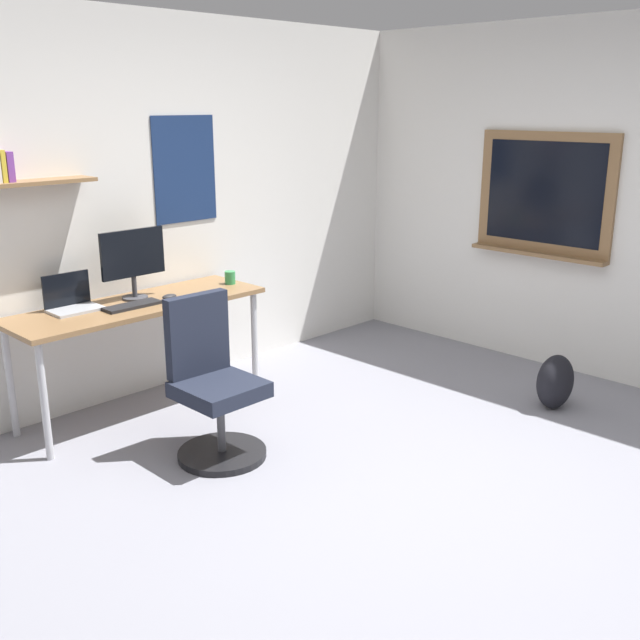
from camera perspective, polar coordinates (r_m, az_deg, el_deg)
ground_plane at (r=4.00m, az=8.13°, el=-13.76°), size 5.20×5.20×0.00m
wall_back at (r=5.32m, az=-13.21°, el=8.45°), size 5.00×0.30×2.60m
wall_right at (r=5.69m, az=23.47°, el=8.02°), size 0.22×5.00×2.60m
desk at (r=4.96m, az=-13.84°, el=0.49°), size 1.70×0.57×0.75m
office_chair at (r=4.33m, az=-8.25°, el=-5.32°), size 0.52×0.52×0.95m
laptop at (r=4.86m, az=-18.63°, el=1.37°), size 0.31×0.21×0.23m
monitor_primary at (r=4.97m, az=-14.26°, el=4.60°), size 0.46×0.17×0.46m
keyboard at (r=4.83m, az=-14.31°, el=1.08°), size 0.37×0.13×0.02m
computer_mouse at (r=4.97m, az=-11.58°, el=1.78°), size 0.10×0.06×0.03m
coffee_mug at (r=5.32m, az=-6.97°, el=3.27°), size 0.08×0.08×0.09m
backpack at (r=5.26m, az=17.72°, el=-4.56°), size 0.32×0.22×0.38m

